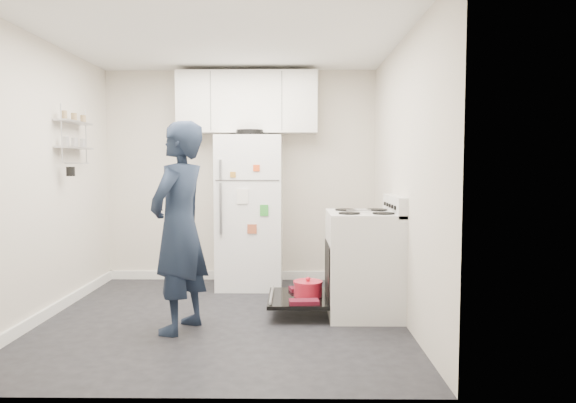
{
  "coord_description": "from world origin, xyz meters",
  "views": [
    {
      "loc": [
        0.63,
        -4.54,
        1.37
      ],
      "look_at": [
        0.58,
        0.1,
        1.05
      ],
      "focal_mm": 32.0,
      "sensor_mm": 36.0,
      "label": 1
    }
  ],
  "objects_px": {
    "electric_range": "(362,264)",
    "refrigerator": "(250,211)",
    "open_oven_door": "(302,294)",
    "person": "(179,227)"
  },
  "relations": [
    {
      "from": "electric_range",
      "to": "refrigerator",
      "type": "height_order",
      "value": "refrigerator"
    },
    {
      "from": "electric_range",
      "to": "open_oven_door",
      "type": "xyz_separation_m",
      "value": [
        -0.55,
        0.0,
        -0.28
      ]
    },
    {
      "from": "refrigerator",
      "to": "person",
      "type": "bearing_deg",
      "value": -105.75
    },
    {
      "from": "open_oven_door",
      "to": "person",
      "type": "distance_m",
      "value": 1.33
    },
    {
      "from": "electric_range",
      "to": "open_oven_door",
      "type": "height_order",
      "value": "electric_range"
    },
    {
      "from": "open_oven_door",
      "to": "refrigerator",
      "type": "relative_size",
      "value": 0.39
    },
    {
      "from": "electric_range",
      "to": "refrigerator",
      "type": "distance_m",
      "value": 1.62
    },
    {
      "from": "open_oven_door",
      "to": "refrigerator",
      "type": "height_order",
      "value": "refrigerator"
    },
    {
      "from": "refrigerator",
      "to": "person",
      "type": "xyz_separation_m",
      "value": [
        -0.45,
        -1.6,
        0.01
      ]
    },
    {
      "from": "electric_range",
      "to": "refrigerator",
      "type": "xyz_separation_m",
      "value": [
        -1.12,
        1.1,
        0.39
      ]
    }
  ]
}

